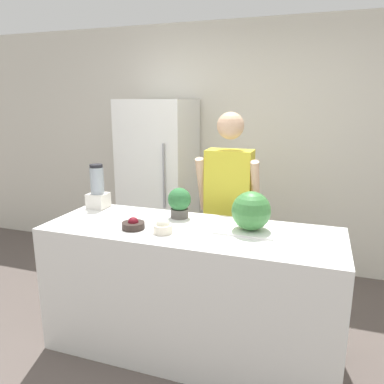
% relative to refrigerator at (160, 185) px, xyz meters
% --- Properties ---
extents(ground_plane, '(14.00, 14.00, 0.00)m').
position_rel_refrigerator_xyz_m(ground_plane, '(0.81, -1.67, -0.91)').
color(ground_plane, '#564C47').
extents(wall_back, '(8.00, 0.06, 2.60)m').
position_rel_refrigerator_xyz_m(wall_back, '(0.81, 0.39, 0.39)').
color(wall_back, silver).
rests_on(wall_back, ground_plane).
extents(counter_island, '(2.05, 0.73, 0.94)m').
position_rel_refrigerator_xyz_m(counter_island, '(0.81, -1.30, -0.44)').
color(counter_island, white).
rests_on(counter_island, ground_plane).
extents(refrigerator, '(0.69, 0.71, 1.81)m').
position_rel_refrigerator_xyz_m(refrigerator, '(0.00, 0.00, 0.00)').
color(refrigerator, white).
rests_on(refrigerator, ground_plane).
extents(person, '(0.52, 0.27, 1.71)m').
position_rel_refrigerator_xyz_m(person, '(0.91, -0.61, -0.02)').
color(person, '#4C608C').
rests_on(person, ground_plane).
extents(cutting_board, '(0.40, 0.25, 0.01)m').
position_rel_refrigerator_xyz_m(cutting_board, '(1.18, -1.24, 0.04)').
color(cutting_board, white).
rests_on(cutting_board, counter_island).
extents(watermelon, '(0.26, 0.26, 0.26)m').
position_rel_refrigerator_xyz_m(watermelon, '(1.21, -1.23, 0.18)').
color(watermelon, '#3D7F3D').
rests_on(watermelon, cutting_board).
extents(bowl_cherries, '(0.16, 0.16, 0.08)m').
position_rel_refrigerator_xyz_m(bowl_cherries, '(0.44, -1.44, 0.06)').
color(bowl_cherries, '#2D231E').
rests_on(bowl_cherries, counter_island).
extents(bowl_cream, '(0.13, 0.13, 0.10)m').
position_rel_refrigerator_xyz_m(bowl_cream, '(0.67, -1.45, 0.08)').
color(bowl_cream, beige).
rests_on(bowl_cream, counter_island).
extents(blender, '(0.15, 0.15, 0.36)m').
position_rel_refrigerator_xyz_m(blender, '(-0.08, -1.06, 0.19)').
color(blender, silver).
rests_on(blender, counter_island).
extents(potted_plant, '(0.17, 0.17, 0.23)m').
position_rel_refrigerator_xyz_m(potted_plant, '(0.65, -1.10, 0.16)').
color(potted_plant, '#514C47').
rests_on(potted_plant, counter_island).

